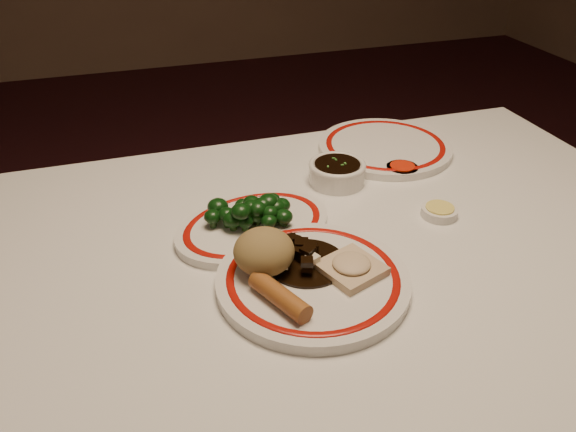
{
  "coord_description": "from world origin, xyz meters",
  "views": [
    {
      "loc": [
        -0.35,
        -0.68,
        1.28
      ],
      "look_at": [
        -0.11,
        0.04,
        0.8
      ],
      "focal_mm": 35.0,
      "sensor_mm": 36.0,
      "label": 1
    }
  ],
  "objects_px": {
    "broccoli_plate": "(253,226)",
    "main_plate": "(313,280)",
    "dining_table": "(357,287)",
    "stirfry_heap": "(304,256)",
    "spring_roll": "(280,296)",
    "soy_bowl": "(337,173)",
    "broccoli_pile": "(253,210)",
    "rice_mound": "(264,251)",
    "fried_wonton": "(351,267)"
  },
  "relations": [
    {
      "from": "spring_roll",
      "to": "soy_bowl",
      "type": "relative_size",
      "value": 0.95
    },
    {
      "from": "soy_bowl",
      "to": "spring_roll",
      "type": "bearing_deg",
      "value": -123.5
    },
    {
      "from": "dining_table",
      "to": "rice_mound",
      "type": "distance_m",
      "value": 0.23
    },
    {
      "from": "broccoli_plate",
      "to": "main_plate",
      "type": "bearing_deg",
      "value": -74.8
    },
    {
      "from": "rice_mound",
      "to": "spring_roll",
      "type": "relative_size",
      "value": 0.87
    },
    {
      "from": "main_plate",
      "to": "spring_roll",
      "type": "relative_size",
      "value": 3.41
    },
    {
      "from": "spring_roll",
      "to": "soy_bowl",
      "type": "height_order",
      "value": "spring_roll"
    },
    {
      "from": "broccoli_plate",
      "to": "rice_mound",
      "type": "bearing_deg",
      "value": -97.51
    },
    {
      "from": "rice_mound",
      "to": "fried_wonton",
      "type": "distance_m",
      "value": 0.13
    },
    {
      "from": "dining_table",
      "to": "stirfry_heap",
      "type": "relative_size",
      "value": 9.91
    },
    {
      "from": "main_plate",
      "to": "fried_wonton",
      "type": "bearing_deg",
      "value": -8.63
    },
    {
      "from": "broccoli_plate",
      "to": "soy_bowl",
      "type": "relative_size",
      "value": 2.98
    },
    {
      "from": "dining_table",
      "to": "fried_wonton",
      "type": "height_order",
      "value": "fried_wonton"
    },
    {
      "from": "dining_table",
      "to": "soy_bowl",
      "type": "bearing_deg",
      "value": 78.89
    },
    {
      "from": "dining_table",
      "to": "main_plate",
      "type": "relative_size",
      "value": 3.39
    },
    {
      "from": "fried_wonton",
      "to": "broccoli_plate",
      "type": "height_order",
      "value": "fried_wonton"
    },
    {
      "from": "dining_table",
      "to": "stirfry_heap",
      "type": "height_order",
      "value": "stirfry_heap"
    },
    {
      "from": "soy_bowl",
      "to": "rice_mound",
      "type": "bearing_deg",
      "value": -131.24
    },
    {
      "from": "main_plate",
      "to": "spring_roll",
      "type": "xyz_separation_m",
      "value": [
        -0.06,
        -0.04,
        0.02
      ]
    },
    {
      "from": "rice_mound",
      "to": "soy_bowl",
      "type": "height_order",
      "value": "rice_mound"
    },
    {
      "from": "fried_wonton",
      "to": "broccoli_pile",
      "type": "relative_size",
      "value": 0.71
    },
    {
      "from": "broccoli_pile",
      "to": "soy_bowl",
      "type": "bearing_deg",
      "value": 29.81
    },
    {
      "from": "spring_roll",
      "to": "broccoli_plate",
      "type": "distance_m",
      "value": 0.22
    },
    {
      "from": "fried_wonton",
      "to": "broccoli_pile",
      "type": "distance_m",
      "value": 0.21
    },
    {
      "from": "fried_wonton",
      "to": "soy_bowl",
      "type": "distance_m",
      "value": 0.31
    },
    {
      "from": "spring_roll",
      "to": "broccoli_pile",
      "type": "xyz_separation_m",
      "value": [
        0.02,
        0.21,
        0.01
      ]
    },
    {
      "from": "stirfry_heap",
      "to": "rice_mound",
      "type": "bearing_deg",
      "value": -179.61
    },
    {
      "from": "stirfry_heap",
      "to": "soy_bowl",
      "type": "relative_size",
      "value": 1.11
    },
    {
      "from": "rice_mound",
      "to": "fried_wonton",
      "type": "relative_size",
      "value": 0.86
    },
    {
      "from": "main_plate",
      "to": "spring_roll",
      "type": "bearing_deg",
      "value": -145.5
    },
    {
      "from": "fried_wonton",
      "to": "stirfry_heap",
      "type": "xyz_separation_m",
      "value": [
        -0.06,
        0.05,
        -0.0
      ]
    },
    {
      "from": "stirfry_heap",
      "to": "soy_bowl",
      "type": "bearing_deg",
      "value": 58.04
    },
    {
      "from": "dining_table",
      "to": "rice_mound",
      "type": "relative_size",
      "value": 13.24
    },
    {
      "from": "main_plate",
      "to": "fried_wonton",
      "type": "distance_m",
      "value": 0.06
    },
    {
      "from": "dining_table",
      "to": "broccoli_pile",
      "type": "distance_m",
      "value": 0.23
    },
    {
      "from": "broccoli_plate",
      "to": "fried_wonton",
      "type": "bearing_deg",
      "value": -59.99
    },
    {
      "from": "rice_mound",
      "to": "stirfry_heap",
      "type": "xyz_separation_m",
      "value": [
        0.06,
        0.0,
        -0.02
      ]
    },
    {
      "from": "dining_table",
      "to": "spring_roll",
      "type": "height_order",
      "value": "spring_roll"
    },
    {
      "from": "dining_table",
      "to": "broccoli_pile",
      "type": "relative_size",
      "value": 8.15
    },
    {
      "from": "soy_bowl",
      "to": "broccoli_pile",
      "type": "bearing_deg",
      "value": -150.19
    },
    {
      "from": "dining_table",
      "to": "soy_bowl",
      "type": "height_order",
      "value": "soy_bowl"
    },
    {
      "from": "rice_mound",
      "to": "broccoli_pile",
      "type": "distance_m",
      "value": 0.13
    },
    {
      "from": "stirfry_heap",
      "to": "soy_bowl",
      "type": "height_order",
      "value": "stirfry_heap"
    },
    {
      "from": "main_plate",
      "to": "rice_mound",
      "type": "bearing_deg",
      "value": 149.53
    },
    {
      "from": "broccoli_plate",
      "to": "broccoli_pile",
      "type": "relative_size",
      "value": 2.2
    },
    {
      "from": "fried_wonton",
      "to": "spring_roll",
      "type": "bearing_deg",
      "value": -163.6
    },
    {
      "from": "dining_table",
      "to": "broccoli_plate",
      "type": "distance_m",
      "value": 0.21
    },
    {
      "from": "rice_mound",
      "to": "spring_roll",
      "type": "height_order",
      "value": "rice_mound"
    },
    {
      "from": "main_plate",
      "to": "broccoli_pile",
      "type": "relative_size",
      "value": 2.4
    },
    {
      "from": "broccoli_pile",
      "to": "dining_table",
      "type": "bearing_deg",
      "value": -30.86
    }
  ]
}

